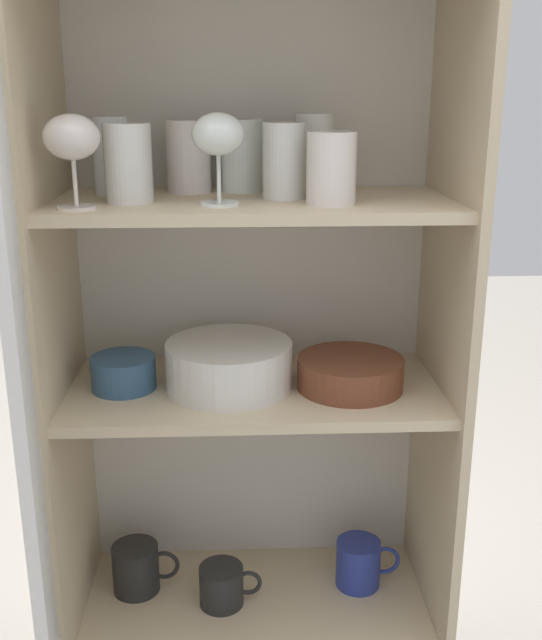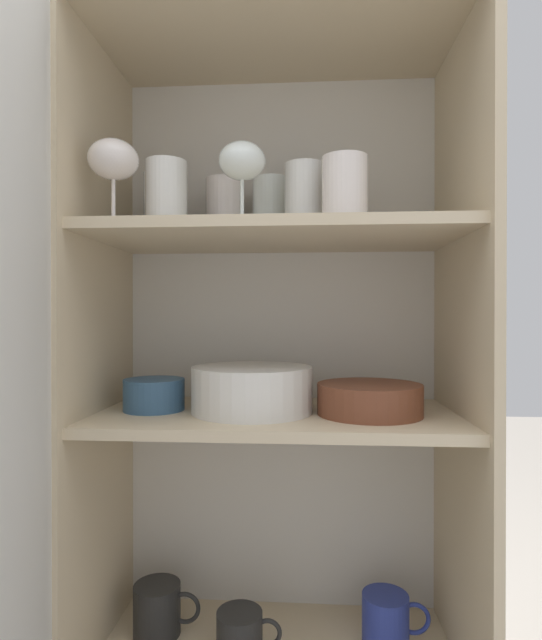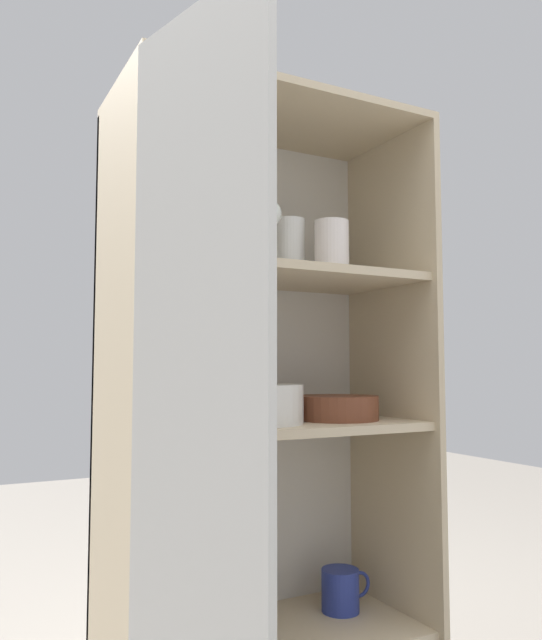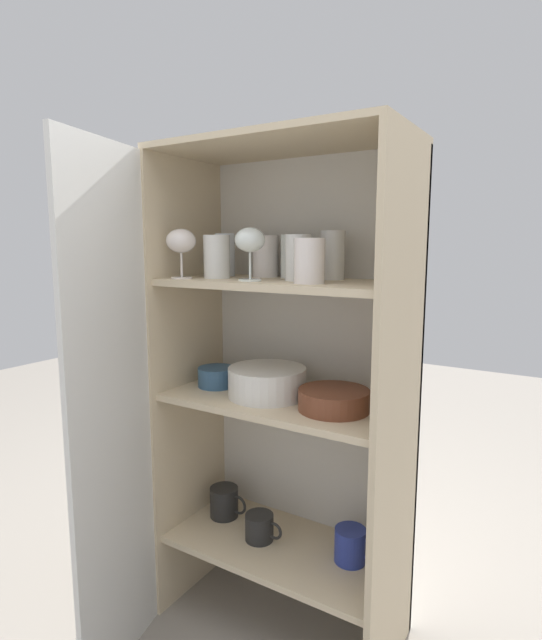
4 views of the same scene
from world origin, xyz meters
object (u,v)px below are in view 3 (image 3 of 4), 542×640
at_px(serving_bowl_small, 168,411).
at_px(coffee_mug_primary, 244,623).
at_px(plate_stack_white, 252,404).
at_px(mixing_bowl_large, 337,407).

xyz_separation_m(serving_bowl_small, coffee_mug_primary, (0.18, -0.02, -0.47)).
distance_m(plate_stack_white, mixing_bowl_large, 0.23).
bearing_deg(mixing_bowl_large, serving_bowl_small, 177.70).
bearing_deg(plate_stack_white, coffee_mug_primary, -155.78).
relative_size(mixing_bowl_large, coffee_mug_primary, 1.55).
distance_m(mixing_bowl_large, serving_bowl_small, 0.43).
height_order(plate_stack_white, serving_bowl_small, plate_stack_white).
distance_m(serving_bowl_small, coffee_mug_primary, 0.50).
bearing_deg(serving_bowl_small, plate_stack_white, -1.63).
xyz_separation_m(plate_stack_white, mixing_bowl_large, (0.23, -0.01, -0.01)).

